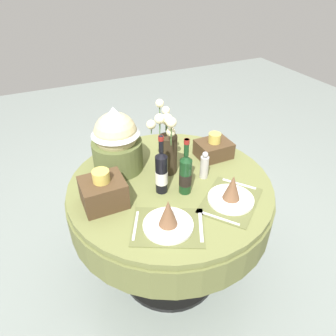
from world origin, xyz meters
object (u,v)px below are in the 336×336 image
object	(u,v)px
woven_basket_side_right	(214,148)
woven_basket_side_left	(103,192)
pepper_mill	(204,166)
wine_bottle_right	(161,172)
wine_bottle_left	(185,174)
dining_table	(170,202)
place_setting_left	(168,220)
flower_vase	(167,145)
place_setting_right	(231,194)
gift_tub_back_left	(116,138)

from	to	relation	value
woven_basket_side_right	woven_basket_side_left	bearing A→B (deg)	-168.37
pepper_mill	woven_basket_side_right	size ratio (longest dim) A/B	0.82
woven_basket_side_right	wine_bottle_right	bearing A→B (deg)	-157.42
wine_bottle_left	dining_table	bearing A→B (deg)	109.07
place_setting_left	woven_basket_side_left	world-z (taller)	woven_basket_side_left
flower_vase	woven_basket_side_left	bearing A→B (deg)	-163.09
flower_vase	pepper_mill	distance (m)	0.24
place_setting_left	flower_vase	distance (m)	0.48
place_setting_right	place_setting_left	bearing A→B (deg)	-174.97
wine_bottle_left	woven_basket_side_left	distance (m)	0.43
wine_bottle_right	place_setting_left	bearing A→B (deg)	-107.71
place_setting_left	flower_vase	size ratio (longest dim) A/B	1.01
flower_vase	wine_bottle_right	size ratio (longest dim) A/B	1.23
gift_tub_back_left	woven_basket_side_right	xyz separation A→B (m)	(0.58, -0.13, -0.15)
woven_basket_side_left	woven_basket_side_right	distance (m)	0.76
place_setting_right	woven_basket_side_right	distance (m)	0.44
wine_bottle_right	gift_tub_back_left	world-z (taller)	gift_tub_back_left
place_setting_right	wine_bottle_left	xyz separation A→B (m)	(-0.18, 0.17, 0.07)
pepper_mill	wine_bottle_right	bearing A→B (deg)	-176.96
woven_basket_side_left	flower_vase	bearing A→B (deg)	16.91
dining_table	woven_basket_side_right	bearing A→B (deg)	20.00
place_setting_right	wine_bottle_left	bearing A→B (deg)	136.66
wine_bottle_left	wine_bottle_right	world-z (taller)	wine_bottle_right
place_setting_left	wine_bottle_left	world-z (taller)	wine_bottle_left
wine_bottle_right	pepper_mill	xyz separation A→B (m)	(0.27, 0.01, -0.05)
place_setting_right	gift_tub_back_left	world-z (taller)	gift_tub_back_left
wine_bottle_right	woven_basket_side_left	distance (m)	0.31
dining_table	gift_tub_back_left	world-z (taller)	gift_tub_back_left
woven_basket_side_left	woven_basket_side_right	world-z (taller)	woven_basket_side_left
wine_bottle_right	gift_tub_back_left	distance (m)	0.35
place_setting_right	pepper_mill	size ratio (longest dim) A/B	2.52
place_setting_right	woven_basket_side_right	xyz separation A→B (m)	(0.15, 0.41, 0.01)
woven_basket_side_left	pepper_mill	bearing A→B (deg)	-1.40
wine_bottle_right	flower_vase	bearing A→B (deg)	56.28
gift_tub_back_left	woven_basket_side_right	world-z (taller)	gift_tub_back_left
wine_bottle_left	woven_basket_side_right	bearing A→B (deg)	36.32
dining_table	woven_basket_side_left	size ratio (longest dim) A/B	5.43
place_setting_right	wine_bottle_right	distance (m)	0.38
flower_vase	woven_basket_side_right	xyz separation A→B (m)	(0.34, 0.03, -0.12)
place_setting_left	woven_basket_side_left	bearing A→B (deg)	127.87
flower_vase	wine_bottle_left	distance (m)	0.22
place_setting_left	gift_tub_back_left	bearing A→B (deg)	95.79
pepper_mill	place_setting_left	bearing A→B (deg)	-142.11
flower_vase	woven_basket_side_left	distance (m)	0.44
wine_bottle_left	woven_basket_side_left	size ratio (longest dim) A/B	1.51
wine_bottle_right	woven_basket_side_right	distance (m)	0.48
gift_tub_back_left	wine_bottle_right	bearing A→B (deg)	-65.58
dining_table	place_setting_left	distance (m)	0.40
dining_table	gift_tub_back_left	distance (m)	0.49
flower_vase	gift_tub_back_left	distance (m)	0.29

